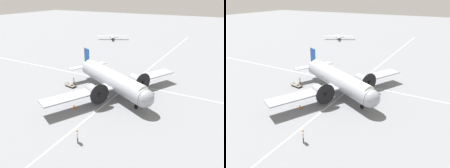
% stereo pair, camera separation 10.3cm
% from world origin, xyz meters
% --- Properties ---
extents(ground_plane, '(300.00, 300.00, 0.00)m').
position_xyz_m(ground_plane, '(0.00, 0.00, 0.00)').
color(ground_plane, slate).
extents(apron_line_eastwest, '(120.00, 0.16, 0.01)m').
position_xyz_m(apron_line_eastwest, '(0.00, 0.93, 0.00)').
color(apron_line_eastwest, silver).
rests_on(apron_line_eastwest, ground_plane).
extents(apron_line_northsouth, '(0.16, 120.00, 0.01)m').
position_xyz_m(apron_line_northsouth, '(-5.38, 0.00, 0.00)').
color(apron_line_northsouth, silver).
rests_on(apron_line_northsouth, ground_plane).
extents(airliner_main, '(23.43, 18.91, 6.19)m').
position_xyz_m(airliner_main, '(0.21, 0.41, 2.65)').
color(airliner_main, '#9399A3').
rests_on(airliner_main, ground_plane).
extents(crew_foreground, '(0.52, 0.41, 1.82)m').
position_xyz_m(crew_foreground, '(13.62, 3.01, 1.12)').
color(crew_foreground, '#473D2D').
rests_on(crew_foreground, ground_plane).
extents(passenger_boarding, '(0.38, 0.57, 1.83)m').
position_xyz_m(passenger_boarding, '(0.57, -7.77, 1.12)').
color(passenger_boarding, '#2D2D33').
rests_on(passenger_boarding, ground_plane).
extents(suitcase_near_door, '(0.49, 0.20, 0.48)m').
position_xyz_m(suitcase_near_door, '(1.08, -7.87, 0.22)').
color(suitcase_near_door, '#47331E').
rests_on(suitcase_near_door, ground_plane).
extents(suitcase_upright_spare, '(0.41, 0.19, 0.55)m').
position_xyz_m(suitcase_upright_spare, '(0.59, -7.54, 0.26)').
color(suitcase_upright_spare, brown).
rests_on(suitcase_upright_spare, ground_plane).
extents(baggage_cart, '(1.32, 2.29, 0.56)m').
position_xyz_m(baggage_cart, '(1.04, -8.25, 0.28)').
color(baggage_cart, '#6B665B').
rests_on(baggage_cart, ground_plane).
extents(light_aircraft_distant, '(8.19, 10.41, 2.13)m').
position_xyz_m(light_aircraft_distant, '(-41.97, -23.03, 0.86)').
color(light_aircraft_distant, '#B7BCC6').
rests_on(light_aircraft_distant, ground_plane).
extents(traffic_cone, '(0.46, 0.46, 0.61)m').
position_xyz_m(traffic_cone, '(7.27, -2.50, 0.29)').
color(traffic_cone, orange).
rests_on(traffic_cone, ground_plane).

